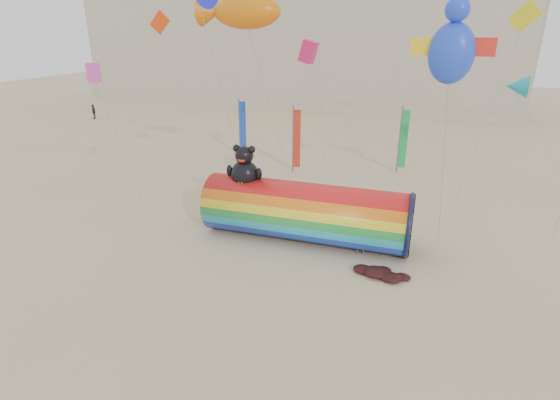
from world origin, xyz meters
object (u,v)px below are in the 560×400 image
(kite_handler, at_px, (361,239))
(windsock_assembly, at_px, (305,211))
(hotel_building, at_px, (296,31))
(fabric_bundle, at_px, (380,273))

(kite_handler, bearing_deg, windsock_assembly, -25.51)
(hotel_building, distance_m, kite_handler, 48.38)
(kite_handler, distance_m, fabric_bundle, 2.33)
(hotel_building, height_order, kite_handler, hotel_building)
(windsock_assembly, bearing_deg, fabric_bundle, -31.27)
(hotel_building, xyz_separation_m, fabric_bundle, (17.94, -46.27, -10.14))
(windsock_assembly, distance_m, kite_handler, 3.28)
(hotel_building, bearing_deg, windsock_assembly, -72.65)
(windsock_assembly, bearing_deg, kite_handler, -13.00)
(kite_handler, bearing_deg, fabric_bundle, 109.89)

